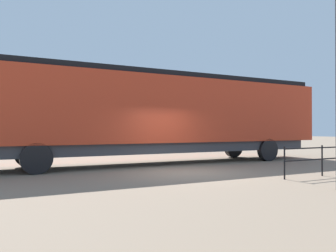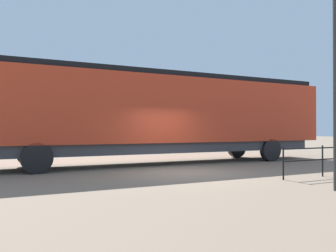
# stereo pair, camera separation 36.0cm
# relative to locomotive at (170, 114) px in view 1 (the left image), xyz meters

# --- Properties ---
(ground_plane) EXTENTS (120.00, 120.00, 0.00)m
(ground_plane) POSITION_rel_locomotive_xyz_m (3.24, -1.16, -2.29)
(ground_plane) COLOR #84705B
(locomotive) EXTENTS (2.96, 16.83, 4.08)m
(locomotive) POSITION_rel_locomotive_xyz_m (0.00, 0.00, 0.00)
(locomotive) COLOR red
(locomotive) RESTS_ON ground_plane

